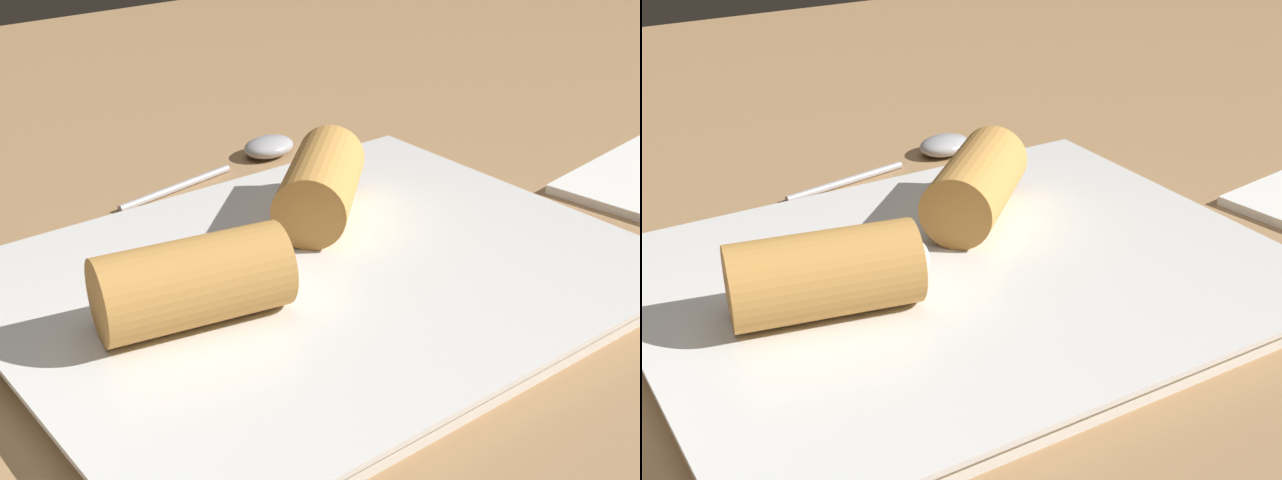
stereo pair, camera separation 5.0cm
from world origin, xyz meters
TOP-DOWN VIEW (x-y plane):
  - table_surface at (0.00, 0.00)cm, footprint 180.00×140.00cm
  - serving_plate at (-1.70, 1.53)cm, footprint 33.31×26.07cm
  - roll_front_left at (-6.04, -3.81)cm, footprint 9.39×9.16cm
  - roll_front_right at (5.75, 2.06)cm, footprint 9.93×5.87cm
  - spoon at (-10.31, -16.61)cm, footprint 15.63×4.56cm

SIDE VIEW (x-z plane):
  - table_surface at x=0.00cm, z-range 0.00..2.00cm
  - spoon at x=-10.31cm, z-range 1.95..3.35cm
  - serving_plate at x=-1.70cm, z-range 2.01..3.51cm
  - roll_front_left at x=-6.04cm, z-range 3.50..7.67cm
  - roll_front_right at x=5.75cm, z-range 3.50..7.67cm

